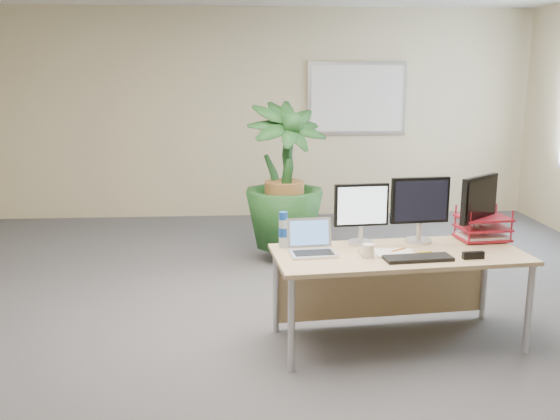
{
  "coord_description": "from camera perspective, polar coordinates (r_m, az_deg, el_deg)",
  "views": [
    {
      "loc": [
        -0.38,
        -4.2,
        1.91
      ],
      "look_at": [
        -0.06,
        0.35,
        0.89
      ],
      "focal_mm": 40.0,
      "sensor_mm": 36.0,
      "label": 1
    }
  ],
  "objects": [
    {
      "name": "keyboard",
      "position": [
        4.28,
        12.51,
        -4.32
      ],
      "size": [
        0.47,
        0.19,
        0.03
      ],
      "primitive_type": "cube",
      "rotation": [
        0.0,
        0.0,
        0.09
      ],
      "color": "black",
      "rests_on": "desk"
    },
    {
      "name": "water_bottle",
      "position": [
        4.45,
        0.3,
        -1.88
      ],
      "size": [
        0.07,
        0.07,
        0.26
      ],
      "color": "silver",
      "rests_on": "desk"
    },
    {
      "name": "desk",
      "position": [
        4.56,
        10.38,
        -5.18
      ],
      "size": [
        1.81,
        0.89,
        0.67
      ],
      "color": "tan",
      "rests_on": "floor"
    },
    {
      "name": "back_wall",
      "position": [
        8.23,
        -1.37,
        8.75
      ],
      "size": [
        7.0,
        0.04,
        2.7
      ],
      "primitive_type": "cube",
      "color": "beige",
      "rests_on": "floor"
    },
    {
      "name": "floor_plant",
      "position": [
        6.27,
        0.4,
        2.0
      ],
      "size": [
        1.11,
        1.11,
        1.5
      ],
      "primitive_type": "imported",
      "rotation": [
        0.0,
        0.0,
        0.43
      ],
      "color": "#143917",
      "rests_on": "floor"
    },
    {
      "name": "orange_pen",
      "position": [
        4.44,
        10.79,
        -3.58
      ],
      "size": [
        0.12,
        0.08,
        0.01
      ],
      "primitive_type": "cylinder",
      "rotation": [
        0.0,
        1.57,
        0.57
      ],
      "color": "orange",
      "rests_on": "spiral_notebook"
    },
    {
      "name": "yellow_highlighter",
      "position": [
        4.44,
        13.07,
        -3.79
      ],
      "size": [
        0.11,
        0.04,
        0.01
      ],
      "primitive_type": "cylinder",
      "rotation": [
        0.0,
        1.57,
        0.19
      ],
      "color": "yellow",
      "rests_on": "desk"
    },
    {
      "name": "monitor_dark",
      "position": [
        4.81,
        17.74,
        0.54
      ],
      "size": [
        0.37,
        0.31,
        0.49
      ],
      "color": "#BBBBC0",
      "rests_on": "desk"
    },
    {
      "name": "whiteboard",
      "position": [
        8.32,
        7.04,
        10.09
      ],
      "size": [
        1.3,
        0.04,
        0.95
      ],
      "color": "silver",
      "rests_on": "back_wall"
    },
    {
      "name": "floor",
      "position": [
        4.63,
        1.09,
        -11.72
      ],
      "size": [
        8.0,
        8.0,
        0.0
      ],
      "primitive_type": "plane",
      "color": "#424247",
      "rests_on": "ground"
    },
    {
      "name": "coffee_mug",
      "position": [
        4.28,
        8.03,
        -3.69
      ],
      "size": [
        0.12,
        0.08,
        0.09
      ],
      "color": "silver",
      "rests_on": "desk"
    },
    {
      "name": "monitor_right",
      "position": [
        4.65,
        12.67,
        0.42
      ],
      "size": [
        0.44,
        0.2,
        0.48
      ],
      "color": "#BBBBC0",
      "rests_on": "desk"
    },
    {
      "name": "spiral_notebook",
      "position": [
        4.39,
        10.43,
        -3.89
      ],
      "size": [
        0.28,
        0.22,
        0.01
      ],
      "primitive_type": "cube",
      "rotation": [
        0.0,
        0.0,
        -0.06
      ],
      "color": "silver",
      "rests_on": "desk"
    },
    {
      "name": "laptop",
      "position": [
        4.34,
        2.89,
        -3.16
      ],
      "size": [
        0.34,
        0.3,
        0.23
      ],
      "color": "silver",
      "rests_on": "desk"
    },
    {
      "name": "letter_tray",
      "position": [
        4.89,
        18.03,
        -1.73
      ],
      "size": [
        0.38,
        0.3,
        0.17
      ],
      "color": "maroon",
      "rests_on": "desk"
    },
    {
      "name": "stapler",
      "position": [
        4.4,
        17.24,
        -3.98
      ],
      "size": [
        0.15,
        0.05,
        0.05
      ],
      "primitive_type": "cube",
      "rotation": [
        0.0,
        0.0,
        0.09
      ],
      "color": "black",
      "rests_on": "desk"
    },
    {
      "name": "monitor_left",
      "position": [
        4.54,
        7.45,
        0.03
      ],
      "size": [
        0.4,
        0.18,
        0.44
      ],
      "color": "#BBBBC0",
      "rests_on": "desk"
    }
  ]
}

